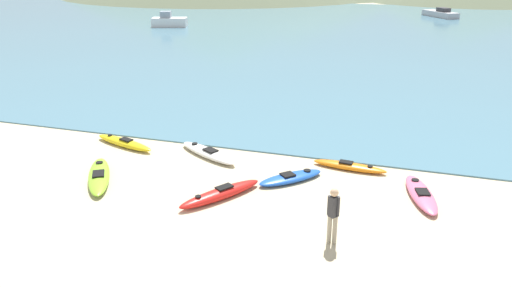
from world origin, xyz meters
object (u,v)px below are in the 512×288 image
Objects in this scene: kayak_on_sand_3 at (124,143)px; kayak_on_sand_6 at (349,166)px; kayak_on_sand_0 at (421,194)px; kayak_on_sand_5 at (221,194)px; person_near_foreground at (333,212)px; kayak_on_sand_4 at (291,178)px; kayak_on_sand_2 at (99,176)px; moored_boat_0 at (169,21)px; kayak_on_sand_1 at (208,153)px; moored_boat_1 at (441,14)px.

kayak_on_sand_6 is at bearing 2.49° from kayak_on_sand_3.
kayak_on_sand_0 is 6.91m from kayak_on_sand_5.
kayak_on_sand_6 is at bearing 92.24° from person_near_foreground.
kayak_on_sand_3 is 7.93m from kayak_on_sand_4.
person_near_foreground is (9.98, -5.10, 0.84)m from kayak_on_sand_3.
kayak_on_sand_5 is (4.88, -0.06, 0.03)m from kayak_on_sand_2.
kayak_on_sand_4 is 4.45m from person_near_foreground.
kayak_on_sand_6 is 43.16m from moored_boat_0.
kayak_on_sand_2 is 1.37× the size of kayak_on_sand_4.
kayak_on_sand_2 is 42.09m from moored_boat_0.
kayak_on_sand_5 is at bearing -135.46° from kayak_on_sand_6.
kayak_on_sand_5 is at bearing -162.04° from kayak_on_sand_0.
kayak_on_sand_4 is at bearing 119.57° from person_near_foreground.
kayak_on_sand_1 reaches higher than kayak_on_sand_6.
moored_boat_0 reaches higher than kayak_on_sand_1.
person_near_foreground is at bearing -87.76° from kayak_on_sand_6.
kayak_on_sand_5 is 44.30m from moored_boat_0.
kayak_on_sand_0 is at bearing 17.96° from kayak_on_sand_5.
kayak_on_sand_6 is 0.51× the size of moored_boat_1.
moored_boat_1 is at bearing 79.07° from kayak_on_sand_1.
kayak_on_sand_0 is 11.64m from kayak_on_sand_2.
kayak_on_sand_1 is 3.92m from kayak_on_sand_5.
kayak_on_sand_3 is 1.13× the size of kayak_on_sand_6.
kayak_on_sand_0 is at bearing -32.42° from kayak_on_sand_6.
kayak_on_sand_5 is at bearing -132.90° from kayak_on_sand_4.
kayak_on_sand_3 is 1.07× the size of kayak_on_sand_5.
kayak_on_sand_0 is 0.94× the size of kayak_on_sand_2.
kayak_on_sand_4 is 0.84× the size of kayak_on_sand_6.
person_near_foreground reaches higher than kayak_on_sand_3.
kayak_on_sand_4 is at bearing 16.67° from kayak_on_sand_2.
kayak_on_sand_0 is 0.55× the size of moored_boat_1.
kayak_on_sand_0 is at bearing -8.70° from kayak_on_sand_1.
kayak_on_sand_6 is at bearing 4.00° from kayak_on_sand_1.
moored_boat_0 reaches higher than person_near_foreground.
moored_boat_0 reaches higher than kayak_on_sand_6.
kayak_on_sand_4 is at bearing 47.10° from kayak_on_sand_5.
kayak_on_sand_5 is 0.72× the size of moored_boat_0.
kayak_on_sand_6 is (3.89, 3.83, -0.05)m from kayak_on_sand_5.
kayak_on_sand_3 reaches higher than kayak_on_sand_2.
kayak_on_sand_0 is at bearing -92.18° from moored_boat_1.
kayak_on_sand_1 reaches higher than kayak_on_sand_2.
person_near_foreground is at bearing -57.65° from moored_boat_0.
kayak_on_sand_4 is at bearing -9.44° from kayak_on_sand_3.
kayak_on_sand_4 is 1.40× the size of person_near_foreground.
kayak_on_sand_3 is 6.78m from kayak_on_sand_5.
kayak_on_sand_6 is at bearing 44.54° from kayak_on_sand_5.
kayak_on_sand_6 is at bearing 41.70° from kayak_on_sand_4.
moored_boat_0 is at bearing 126.03° from kayak_on_sand_6.
moored_boat_1 is (14.58, 54.94, 0.33)m from kayak_on_sand_3.
kayak_on_sand_0 is 1.07× the size of kayak_on_sand_6.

